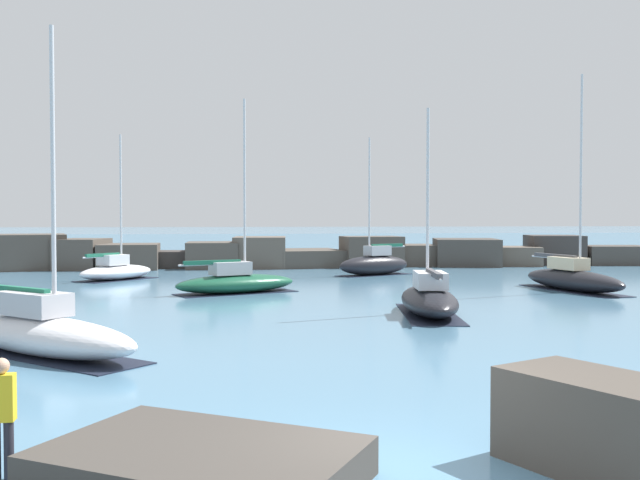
# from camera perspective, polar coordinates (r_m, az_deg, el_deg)

# --- Properties ---
(ground_plane) EXTENTS (600.00, 600.00, 0.00)m
(ground_plane) POSITION_cam_1_polar(r_m,az_deg,el_deg) (11.10, 5.84, -18.02)
(ground_plane) COLOR teal
(open_sea_beyond) EXTENTS (400.00, 116.00, 0.01)m
(open_sea_beyond) POSITION_cam_1_polar(r_m,az_deg,el_deg) (114.54, -7.09, -0.14)
(open_sea_beyond) COLOR teal
(open_sea_beyond) RESTS_ON ground
(breakwater_jetty) EXTENTS (62.82, 7.03, 2.58)m
(breakwater_jetty) POSITION_cam_1_polar(r_m,az_deg,el_deg) (54.64, -5.41, -1.14)
(breakwater_jetty) COLOR brown
(breakwater_jetty) RESTS_ON ground
(foreground_rocks) EXTENTS (12.10, 7.31, 1.43)m
(foreground_rocks) POSITION_cam_1_polar(r_m,az_deg,el_deg) (9.72, 6.73, -18.12)
(foreground_rocks) COLOR #4C443D
(foreground_rocks) RESTS_ON ground
(sailboat_moored_0) EXTENTS (6.67, 4.36, 9.75)m
(sailboat_moored_0) POSITION_cam_1_polar(r_m,az_deg,el_deg) (35.98, -6.78, -3.31)
(sailboat_moored_0) COLOR #195138
(sailboat_moored_0) RESTS_ON ground
(sailboat_moored_1) EXTENTS (6.73, 6.40, 8.91)m
(sailboat_moored_1) POSITION_cam_1_polar(r_m,az_deg,el_deg) (21.18, -21.40, -6.83)
(sailboat_moored_1) COLOR silver
(sailboat_moored_1) RESTS_ON ground
(sailboat_moored_2) EXTENTS (5.08, 5.34, 8.87)m
(sailboat_moored_2) POSITION_cam_1_polar(r_m,az_deg,el_deg) (45.14, -16.01, -2.36)
(sailboat_moored_2) COLOR white
(sailboat_moored_2) RESTS_ON ground
(sailboat_moored_4) EXTENTS (3.14, 6.94, 8.10)m
(sailboat_moored_4) POSITION_cam_1_polar(r_m,az_deg,el_deg) (28.17, 8.72, -4.65)
(sailboat_moored_4) COLOR black
(sailboat_moored_4) RESTS_ON ground
(sailboat_moored_5) EXTENTS (3.02, 7.66, 11.04)m
(sailboat_moored_5) POSITION_cam_1_polar(r_m,az_deg,el_deg) (39.17, 19.53, -2.88)
(sailboat_moored_5) COLOR black
(sailboat_moored_5) RESTS_ON ground
(sailboat_moored_6) EXTENTS (5.71, 3.95, 9.03)m
(sailboat_moored_6) POSITION_cam_1_polar(r_m,az_deg,el_deg) (47.13, 4.38, -1.90)
(sailboat_moored_6) COLOR black
(sailboat_moored_6) RESTS_ON ground
(person_on_rocks) EXTENTS (0.36, 0.23, 1.76)m
(person_on_rocks) POSITION_cam_1_polar(r_m,az_deg,el_deg) (11.41, -24.11, -12.41)
(person_on_rocks) COLOR #282833
(person_on_rocks) RESTS_ON ground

